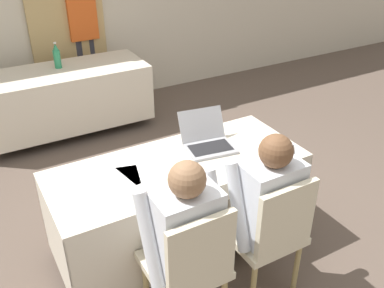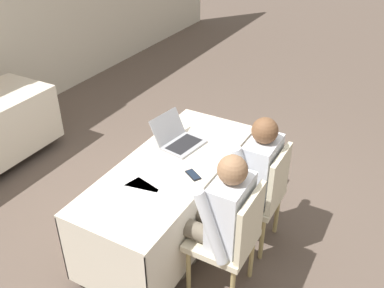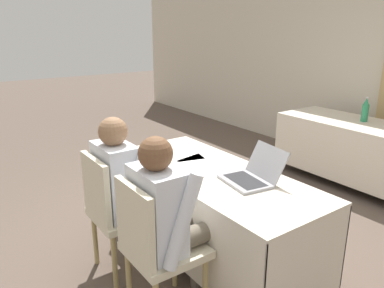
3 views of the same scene
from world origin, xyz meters
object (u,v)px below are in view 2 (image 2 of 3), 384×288
(cell_phone, at_px, (193,175))
(chair_near_left, at_px, (232,237))
(chair_near_right, at_px, (262,193))
(person_white_shirt, at_px, (251,173))
(person_checkered_shirt, at_px, (219,215))
(laptop, at_px, (179,140))

(cell_phone, height_order, chair_near_left, chair_near_left)
(chair_near_left, xyz_separation_m, chair_near_right, (0.57, 0.00, 0.00))
(cell_phone, relative_size, chair_near_left, 0.17)
(cell_phone, height_order, person_white_shirt, person_white_shirt)
(person_checkered_shirt, relative_size, person_white_shirt, 1.00)
(chair_near_left, height_order, person_white_shirt, person_white_shirt)
(laptop, xyz_separation_m, cell_phone, (-0.34, -0.33, -0.04))
(laptop, distance_m, person_checkered_shirt, 0.89)
(cell_phone, bearing_deg, person_white_shirt, -14.97)
(chair_near_right, distance_m, person_white_shirt, 0.19)
(chair_near_right, height_order, person_white_shirt, person_white_shirt)
(chair_near_right, bearing_deg, person_checkered_shirt, -10.35)
(cell_phone, xyz_separation_m, chair_near_left, (-0.24, -0.45, -0.22))
(laptop, distance_m, chair_near_right, 0.82)
(laptop, height_order, person_checkered_shirt, person_checkered_shirt)
(person_white_shirt, bearing_deg, chair_near_left, 10.35)
(person_checkered_shirt, bearing_deg, cell_phone, -125.44)
(chair_near_left, bearing_deg, person_checkered_shirt, -90.00)
(chair_near_right, bearing_deg, chair_near_left, 0.00)
(chair_near_right, height_order, person_checkered_shirt, person_checkered_shirt)
(chair_near_right, bearing_deg, cell_phone, -53.81)
(cell_phone, relative_size, person_checkered_shirt, 0.13)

